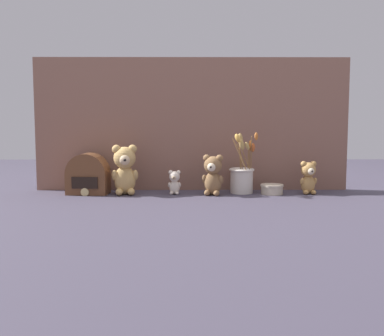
# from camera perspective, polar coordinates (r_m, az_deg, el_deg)

# --- Properties ---
(ground_plane) EXTENTS (4.00, 4.00, 0.00)m
(ground_plane) POSITION_cam_1_polar(r_m,az_deg,el_deg) (2.42, 0.00, -3.19)
(ground_plane) COLOR #3D3847
(backdrop_wall) EXTENTS (1.66, 0.02, 0.70)m
(backdrop_wall) POSITION_cam_1_polar(r_m,az_deg,el_deg) (2.56, -0.03, 5.18)
(backdrop_wall) COLOR #845B4C
(backdrop_wall) RESTS_ON ground
(teddy_bear_large) EXTENTS (0.14, 0.13, 0.25)m
(teddy_bear_large) POSITION_cam_1_polar(r_m,az_deg,el_deg) (2.44, -7.97, -0.08)
(teddy_bear_large) COLOR tan
(teddy_bear_large) RESTS_ON ground
(teddy_bear_medium) EXTENTS (0.11, 0.10, 0.20)m
(teddy_bear_medium) POSITION_cam_1_polar(r_m,az_deg,el_deg) (2.40, 2.49, -0.72)
(teddy_bear_medium) COLOR olive
(teddy_bear_medium) RESTS_ON ground
(teddy_bear_small) EXTENTS (0.09, 0.09, 0.17)m
(teddy_bear_small) POSITION_cam_1_polar(r_m,az_deg,el_deg) (2.50, 13.63, -1.03)
(teddy_bear_small) COLOR tan
(teddy_bear_small) RESTS_ON ground
(teddy_bear_tiny) EXTENTS (0.07, 0.06, 0.12)m
(teddy_bear_tiny) POSITION_cam_1_polar(r_m,az_deg,el_deg) (2.43, -2.09, -1.64)
(teddy_bear_tiny) COLOR beige
(teddy_bear_tiny) RESTS_ON ground
(flower_vase) EXTENTS (0.15, 0.17, 0.31)m
(flower_vase) POSITION_cam_1_polar(r_m,az_deg,el_deg) (2.48, 5.93, -0.97)
(flower_vase) COLOR silver
(flower_vase) RESTS_ON ground
(vintage_radio) EXTENTS (0.21, 0.14, 0.21)m
(vintage_radio) POSITION_cam_1_polar(r_m,az_deg,el_deg) (2.49, -12.21, -1.04)
(vintage_radio) COLOR brown
(vintage_radio) RESTS_ON ground
(decorative_tin_tall) EXTENTS (0.12, 0.12, 0.05)m
(decorative_tin_tall) POSITION_cam_1_polar(r_m,az_deg,el_deg) (2.47, 9.45, -2.50)
(decorative_tin_tall) COLOR beige
(decorative_tin_tall) RESTS_ON ground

